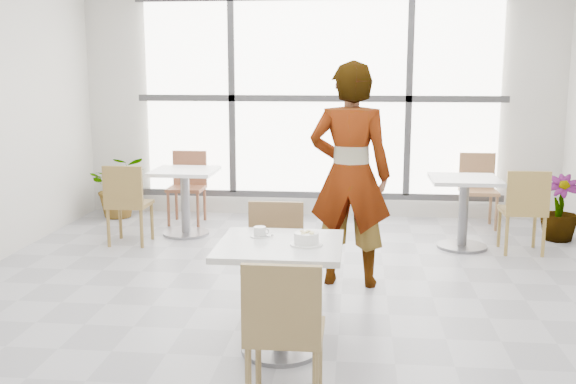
# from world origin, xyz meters

# --- Properties ---
(floor) EXTENTS (7.00, 7.00, 0.00)m
(floor) POSITION_xyz_m (0.00, 0.00, 0.00)
(floor) COLOR #9E9EA5
(floor) RESTS_ON ground
(wall_back) EXTENTS (6.00, 0.00, 6.00)m
(wall_back) POSITION_xyz_m (0.00, 3.50, 1.50)
(wall_back) COLOR silver
(wall_back) RESTS_ON ground
(wall_front) EXTENTS (6.00, 0.00, 6.00)m
(wall_front) POSITION_xyz_m (0.00, -3.50, 1.50)
(wall_front) COLOR silver
(wall_front) RESTS_ON ground
(window) EXTENTS (4.60, 0.07, 2.52)m
(window) POSITION_xyz_m (0.00, 3.44, 1.50)
(window) COLOR white
(window) RESTS_ON ground
(main_table) EXTENTS (0.80, 0.80, 0.75)m
(main_table) POSITION_xyz_m (-0.00, -0.76, 0.52)
(main_table) COLOR silver
(main_table) RESTS_ON ground
(chair_near) EXTENTS (0.42, 0.42, 0.87)m
(chair_near) POSITION_xyz_m (0.11, -1.54, 0.50)
(chair_near) COLOR #997D4B
(chair_near) RESTS_ON ground
(chair_far) EXTENTS (0.42, 0.42, 0.87)m
(chair_far) POSITION_xyz_m (-0.12, -0.12, 0.50)
(chair_far) COLOR olive
(chair_far) RESTS_ON ground
(oatmeal_bowl) EXTENTS (0.21, 0.21, 0.09)m
(oatmeal_bowl) POSITION_xyz_m (0.17, -0.80, 0.79)
(oatmeal_bowl) COLOR white
(oatmeal_bowl) RESTS_ON main_table
(coffee_cup) EXTENTS (0.16, 0.13, 0.07)m
(coffee_cup) POSITION_xyz_m (-0.15, -0.62, 0.78)
(coffee_cup) COLOR white
(coffee_cup) RESTS_ON main_table
(person) EXTENTS (0.75, 0.53, 1.93)m
(person) POSITION_xyz_m (0.43, 0.73, 0.96)
(person) COLOR black
(person) RESTS_ON ground
(bg_table_left) EXTENTS (0.70, 0.70, 0.75)m
(bg_table_left) POSITION_xyz_m (-1.44, 2.30, 0.49)
(bg_table_left) COLOR white
(bg_table_left) RESTS_ON ground
(bg_table_right) EXTENTS (0.70, 0.70, 0.75)m
(bg_table_right) POSITION_xyz_m (1.60, 2.05, 0.49)
(bg_table_right) COLOR silver
(bg_table_right) RESTS_ON ground
(bg_chair_left_near) EXTENTS (0.42, 0.42, 0.87)m
(bg_chair_left_near) POSITION_xyz_m (-1.94, 1.79, 0.50)
(bg_chair_left_near) COLOR olive
(bg_chair_left_near) RESTS_ON ground
(bg_chair_left_far) EXTENTS (0.42, 0.42, 0.87)m
(bg_chair_left_far) POSITION_xyz_m (-1.57, 2.94, 0.50)
(bg_chair_left_far) COLOR #92563A
(bg_chair_left_far) RESTS_ON ground
(bg_chair_right_near) EXTENTS (0.42, 0.42, 0.87)m
(bg_chair_right_near) POSITION_xyz_m (2.17, 1.87, 0.50)
(bg_chair_right_near) COLOR #A08040
(bg_chair_right_near) RESTS_ON ground
(bg_chair_right_far) EXTENTS (0.42, 0.42, 0.87)m
(bg_chair_right_far) POSITION_xyz_m (1.92, 3.10, 0.50)
(bg_chair_right_far) COLOR #A2734D
(bg_chair_right_far) RESTS_ON ground
(plant_left) EXTENTS (0.88, 0.83, 0.78)m
(plant_left) POSITION_xyz_m (-2.51, 3.12, 0.39)
(plant_left) COLOR #367136
(plant_left) RESTS_ON ground
(plant_right) EXTENTS (0.49, 0.49, 0.72)m
(plant_right) POSITION_xyz_m (2.70, 2.49, 0.36)
(plant_right) COLOR #578B48
(plant_right) RESTS_ON ground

